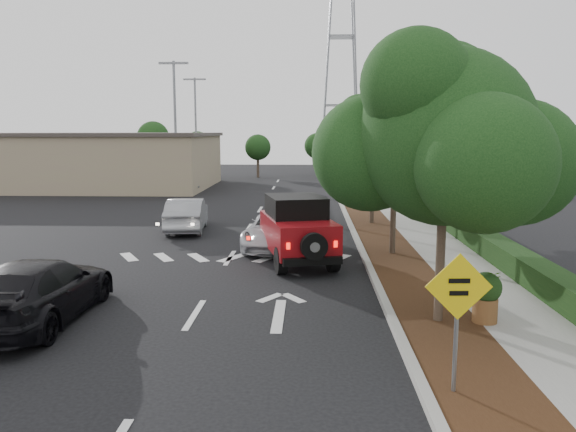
{
  "coord_description": "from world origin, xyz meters",
  "views": [
    {
      "loc": [
        2.69,
        -12.7,
        4.31
      ],
      "look_at": [
        2.11,
        3.0,
        1.92
      ],
      "focal_mm": 35.0,
      "sensor_mm": 36.0,
      "label": 1
    }
  ],
  "objects_px": {
    "red_jeep": "(296,229)",
    "silver_suv_ahead": "(277,230)",
    "speed_hump_sign": "(458,304)",
    "black_suv_oncoming": "(38,290)"
  },
  "relations": [
    {
      "from": "silver_suv_ahead",
      "to": "speed_hump_sign",
      "type": "height_order",
      "value": "speed_hump_sign"
    },
    {
      "from": "black_suv_oncoming",
      "to": "speed_hump_sign",
      "type": "height_order",
      "value": "speed_hump_sign"
    },
    {
      "from": "red_jeep",
      "to": "silver_suv_ahead",
      "type": "bearing_deg",
      "value": 94.87
    },
    {
      "from": "silver_suv_ahead",
      "to": "black_suv_oncoming",
      "type": "distance_m",
      "value": 9.76
    },
    {
      "from": "silver_suv_ahead",
      "to": "speed_hump_sign",
      "type": "relative_size",
      "value": 2.06
    },
    {
      "from": "red_jeep",
      "to": "speed_hump_sign",
      "type": "relative_size",
      "value": 1.95
    },
    {
      "from": "black_suv_oncoming",
      "to": "speed_hump_sign",
      "type": "bearing_deg",
      "value": 158.35
    },
    {
      "from": "speed_hump_sign",
      "to": "black_suv_oncoming",
      "type": "bearing_deg",
      "value": 155.02
    },
    {
      "from": "red_jeep",
      "to": "speed_hump_sign",
      "type": "height_order",
      "value": "speed_hump_sign"
    },
    {
      "from": "red_jeep",
      "to": "silver_suv_ahead",
      "type": "distance_m",
      "value": 2.42
    }
  ]
}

